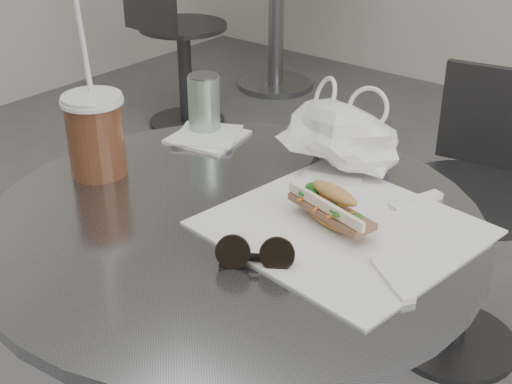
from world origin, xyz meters
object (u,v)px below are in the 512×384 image
Objects in this scene: drink_can at (204,104)px; bg_chair at (178,57)px; sunglasses at (255,255)px; iced_coffee at (95,133)px; banh_mi at (332,208)px; chair_far at (472,234)px; cafe_table at (235,358)px.

bg_chair is at bearing 136.81° from drink_can.
sunglasses is 0.87× the size of drink_can.
sunglasses is (0.39, -0.06, -0.05)m from iced_coffee.
banh_mi is 0.64× the size of iced_coffee.
iced_coffee is (-0.41, -0.10, 0.04)m from banh_mi.
banh_mi reaches higher than bg_chair.
sunglasses is 0.48m from drink_can.
banh_mi is 0.42m from iced_coffee.
chair_far is at bearing -18.53° from bg_chair.
drink_can reaches higher than sunglasses.
chair_far is 7.37× the size of sunglasses.
iced_coffee is at bearing -152.20° from banh_mi.
bg_chair reaches higher than chair_far.
iced_coffee is (-0.27, -0.03, 0.35)m from cafe_table.
cafe_table is at bearing 109.72° from sunglasses.
cafe_table is at bearing -137.86° from banh_mi.
bg_chair is at bearing -30.26° from chair_far.
cafe_table is 1.03× the size of bg_chair.
drink_can is at bearing 139.72° from cafe_table.
drink_can is (0.02, 0.24, -0.02)m from iced_coffee.
banh_mi is 0.42m from drink_can.
sunglasses reaches higher than cafe_table.
drink_can is at bearing 173.73° from banh_mi.
sunglasses is (1.72, -1.57, 0.43)m from bg_chair.
iced_coffee is 0.24m from drink_can.
chair_far is at bearing 109.84° from banh_mi.
cafe_table reaches higher than chair_far.
chair_far is at bearing 64.19° from drink_can.
bg_chair is at bearing 104.19° from sunglasses.
drink_can is (-0.39, 0.15, 0.02)m from banh_mi.
drink_can is (1.35, -1.27, 0.46)m from bg_chair.
iced_coffee is at bearing 138.19° from sunglasses.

